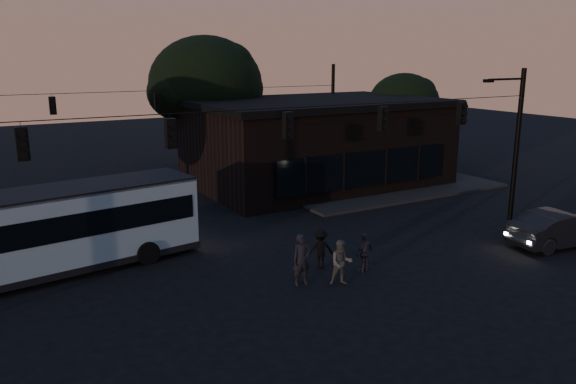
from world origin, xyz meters
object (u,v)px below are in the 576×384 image
car (561,228)px  pedestrian_c (364,252)px  pedestrian_d (320,249)px  pedestrian_a (302,260)px  pedestrian_b (341,263)px  bus (44,229)px  building (316,142)px

car → pedestrian_c: 9.42m
pedestrian_c → pedestrian_d: size_ratio=0.96×
pedestrian_a → pedestrian_b: bearing=-22.8°
bus → pedestrian_c: 12.02m
bus → pedestrian_c: bus is taller
car → pedestrian_a: bearing=88.5°
bus → pedestrian_a: bearing=-43.6°
bus → pedestrian_d: bus is taller
bus → pedestrian_d: bearing=-34.3°
pedestrian_c → pedestrian_d: 1.70m
building → pedestrian_b: building is taller
car → pedestrian_c: car is taller
car → pedestrian_b: size_ratio=2.86×
car → pedestrian_c: bearing=86.5°
building → car: 16.12m
bus → pedestrian_a: size_ratio=6.24×
building → pedestrian_b: size_ratio=9.22×
building → pedestrian_c: bearing=-115.9°
bus → car: bearing=-29.0°
pedestrian_a → pedestrian_b: (1.22, -0.72, -0.11)m
pedestrian_d → building: bearing=-102.9°
pedestrian_a → pedestrian_d: (1.46, 1.01, -0.15)m
pedestrian_c → bus: bearing=-42.5°
bus → pedestrian_d: (9.26, -4.56, -1.03)m
bus → building: bearing=17.4°
building → pedestrian_b: 16.82m
building → pedestrian_b: bearing=-119.6°
building → bus: (-17.29, -8.24, -0.89)m
car → building: bearing=16.9°
car → pedestrian_d: pedestrian_d is taller
pedestrian_c → pedestrian_b: bearing=7.6°
pedestrian_a → pedestrian_c: (2.73, -0.12, -0.18)m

